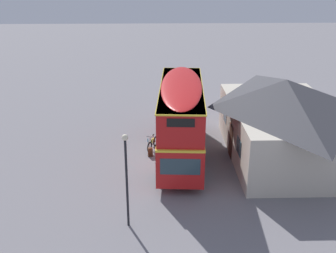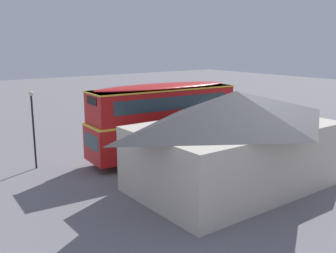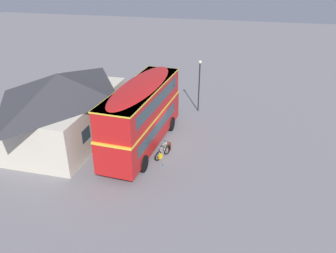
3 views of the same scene
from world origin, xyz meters
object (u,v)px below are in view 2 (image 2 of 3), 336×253
(double_decker_bus, at_px, (163,118))
(water_bottle_blue_sports, at_px, (172,144))
(backpack_on_ground, at_px, (148,147))
(street_lamp, at_px, (33,121))
(touring_bicycle, at_px, (163,144))

(double_decker_bus, relative_size, water_bottle_blue_sports, 42.98)
(double_decker_bus, relative_size, backpack_on_ground, 16.91)
(water_bottle_blue_sports, bearing_deg, double_decker_bus, 41.78)
(double_decker_bus, bearing_deg, street_lamp, -21.41)
(touring_bicycle, xyz_separation_m, water_bottle_blue_sports, (-1.10, -0.33, -0.26))
(street_lamp, bearing_deg, backpack_on_ground, 172.74)
(double_decker_bus, xyz_separation_m, touring_bicycle, (-1.24, -1.76, -2.27))
(backpack_on_ground, relative_size, water_bottle_blue_sports, 2.54)
(backpack_on_ground, height_order, street_lamp, street_lamp)
(touring_bicycle, bearing_deg, double_decker_bus, 54.77)
(backpack_on_ground, distance_m, water_bottle_blue_sports, 2.25)
(touring_bicycle, xyz_separation_m, street_lamp, (8.47, -1.07, 2.47))
(double_decker_bus, bearing_deg, backpack_on_ground, -93.18)
(backpack_on_ground, distance_m, street_lamp, 7.82)
(street_lamp, bearing_deg, water_bottle_blue_sports, 175.58)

